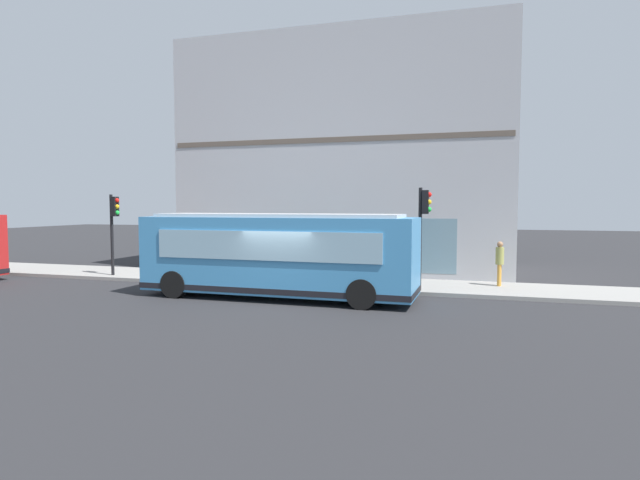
% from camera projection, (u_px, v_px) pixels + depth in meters
% --- Properties ---
extents(ground, '(120.00, 120.00, 0.00)m').
position_uv_depth(ground, '(283.00, 302.00, 18.22)').
color(ground, '#262628').
extents(sidewalk_curb, '(3.54, 40.00, 0.15)m').
position_uv_depth(sidewalk_curb, '(319.00, 282.00, 22.39)').
color(sidewalk_curb, gray).
rests_on(sidewalk_curb, ground).
extents(building_corner, '(7.89, 16.12, 11.54)m').
position_uv_depth(building_corner, '(350.00, 160.00, 27.44)').
color(building_corner, '#A8A8AD').
rests_on(building_corner, ground).
extents(city_bus_nearside, '(2.72, 10.08, 3.07)m').
position_uv_depth(city_bus_nearside, '(277.00, 255.00, 18.92)').
color(city_bus_nearside, '#3F8CC6').
rests_on(city_bus_nearside, ground).
extents(traffic_light_near_corner, '(0.32, 0.49, 3.90)m').
position_uv_depth(traffic_light_near_corner, '(423.00, 219.00, 19.83)').
color(traffic_light_near_corner, black).
rests_on(traffic_light_near_corner, sidewalk_curb).
extents(traffic_light_down_block, '(0.32, 0.49, 3.72)m').
position_uv_depth(traffic_light_down_block, '(114.00, 219.00, 23.91)').
color(traffic_light_down_block, black).
rests_on(traffic_light_down_block, sidewalk_curb).
extents(fire_hydrant, '(0.35, 0.35, 0.74)m').
position_uv_depth(fire_hydrant, '(373.00, 271.00, 22.78)').
color(fire_hydrant, red).
rests_on(fire_hydrant, sidewalk_curb).
extents(pedestrian_by_light_pole, '(0.32, 0.32, 1.59)m').
position_uv_depth(pedestrian_by_light_pole, '(371.00, 262.00, 21.38)').
color(pedestrian_by_light_pole, '#8C3F8C').
rests_on(pedestrian_by_light_pole, sidewalk_curb).
extents(pedestrian_walking_along_curb, '(0.32, 0.32, 1.79)m').
position_uv_depth(pedestrian_walking_along_curb, '(500.00, 260.00, 20.80)').
color(pedestrian_walking_along_curb, gold).
rests_on(pedestrian_walking_along_curb, sidewalk_curb).
extents(newspaper_vending_box, '(0.44, 0.43, 0.90)m').
position_uv_depth(newspaper_vending_box, '(314.00, 273.00, 21.32)').
color(newspaper_vending_box, '#197233').
rests_on(newspaper_vending_box, sidewalk_curb).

